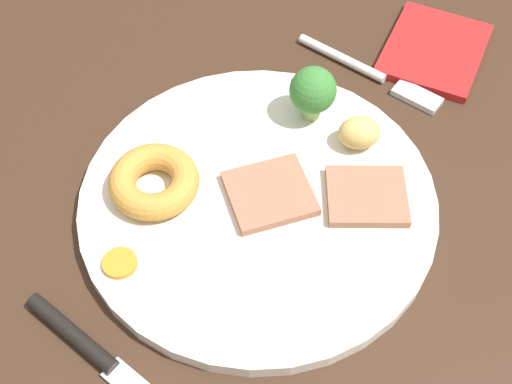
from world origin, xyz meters
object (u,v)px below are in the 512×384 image
meat_slice_under (367,196)px  yorkshire_pudding (154,181)px  roast_potato_left (359,133)px  broccoli_floret (312,91)px  dinner_plate (256,204)px  knife (105,362)px  carrot_coin_front (120,263)px  fork (372,74)px  meat_slice_main (270,193)px  folded_napkin (434,50)px

meat_slice_under → yorkshire_pudding: size_ratio=0.87×
roast_potato_left → broccoli_floret: bearing=-94.2°
dinner_plate → knife: (16.99, -0.77, -0.25)cm
meat_slice_under → carrot_coin_front: (16.15, -11.84, -0.16)cm
dinner_plate → carrot_coin_front: size_ratio=11.06×
meat_slice_under → knife: bearing=-19.6°
fork → roast_potato_left: bearing=-67.0°
meat_slice_main → knife: 17.99cm
fork → meat_slice_under: bearing=-61.1°
yorkshire_pudding → roast_potato_left: (-13.89, 10.71, 0.26)cm
dinner_plate → roast_potato_left: size_ratio=8.11×
broccoli_floret → fork: (-8.62, 1.47, -3.96)cm
yorkshire_pudding → broccoli_floret: broccoli_floret is taller
dinner_plate → fork: (-18.85, -0.14, -0.31)cm
fork → knife: size_ratio=0.82×
carrot_coin_front → broccoli_floret: bearing=171.7°
yorkshire_pudding → folded_napkin: size_ratio=0.66×
yorkshire_pudding → meat_slice_under: bearing=123.0°
roast_potato_left → knife: 27.29cm
dinner_plate → fork: size_ratio=1.90×
yorkshire_pudding → broccoli_floret: 15.42cm
dinner_plate → knife: 17.01cm
broccoli_floret → knife: size_ratio=0.28×
roast_potato_left → meat_slice_under: bearing=38.1°
fork → broccoli_floret: bearing=-99.0°
meat_slice_main → yorkshire_pudding: bearing=-58.0°
yorkshire_pudding → knife: size_ratio=0.39×
meat_slice_under → broccoli_floret: 10.40cm
dinner_plate → meat_slice_under: 8.94cm
fork → meat_slice_main: bearing=-86.6°
dinner_plate → roast_potato_left: roast_potato_left is taller
meat_slice_main → broccoli_floret: (-9.34, -2.33, 2.54)cm
broccoli_floret → meat_slice_under: bearing=60.4°
carrot_coin_front → knife: 7.35cm
roast_potato_left → fork: 10.02cm
dinner_plate → knife: size_ratio=1.56×
meat_slice_main → broccoli_floret: bearing=-166.0°
roast_potato_left → folded_napkin: size_ratio=0.33×
meat_slice_main → folded_napkin: meat_slice_main is taller
dinner_plate → meat_slice_under: size_ratio=4.57×
meat_slice_under → fork: meat_slice_under is taller
dinner_plate → meat_slice_under: bearing=126.3°
dinner_plate → broccoli_floret: broccoli_floret is taller
broccoli_floret → roast_potato_left: bearing=85.8°
carrot_coin_front → folded_napkin: bearing=167.8°
meat_slice_under → folded_napkin: 20.45cm
meat_slice_under → knife: size_ratio=0.34×
knife → fork: bearing=91.5°
roast_potato_left → knife: (26.84, -4.31, -2.32)cm
yorkshire_pudding → knife: 14.60cm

